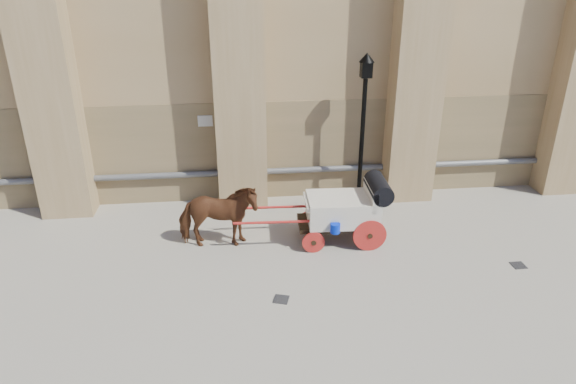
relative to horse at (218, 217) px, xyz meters
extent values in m
plane|color=gray|center=(1.69, -1.12, -0.85)|extent=(90.00, 90.00, 0.00)
cube|color=olive|center=(3.69, 3.03, 0.65)|extent=(44.00, 0.35, 3.00)
cylinder|color=#59595B|center=(3.69, 2.76, 0.05)|extent=(42.00, 0.18, 0.18)
cube|color=beige|center=(-0.31, 2.85, 1.65)|extent=(0.42, 0.04, 0.32)
imported|color=brown|center=(0.00, 0.00, 0.00)|extent=(2.03, 0.97, 1.70)
cube|color=black|center=(3.07, 0.00, -0.33)|extent=(2.10, 1.02, 0.11)
cube|color=beige|center=(3.16, -0.01, 0.04)|extent=(1.83, 1.25, 0.66)
cube|color=beige|center=(3.87, -0.04, 0.42)|extent=(0.19, 1.18, 0.52)
cube|color=beige|center=(2.37, 0.02, 0.28)|extent=(0.37, 1.05, 0.09)
cylinder|color=black|center=(4.06, -0.04, 0.61)|extent=(0.57, 1.20, 0.53)
cylinder|color=#B4221C|center=(3.75, -0.61, -0.43)|extent=(0.85, 0.09, 0.85)
cylinder|color=#B4221C|center=(3.80, 0.55, -0.43)|extent=(0.85, 0.09, 0.85)
cylinder|color=#B4221C|center=(2.34, -0.56, -0.57)|extent=(0.57, 0.08, 0.56)
cylinder|color=#B4221C|center=(2.39, 0.61, -0.57)|extent=(0.57, 0.08, 0.56)
cylinder|color=#B4221C|center=(1.50, -0.37, -0.05)|extent=(2.26, 0.16, 0.07)
cylinder|color=#B4221C|center=(1.54, 0.48, -0.05)|extent=(2.26, 0.16, 0.07)
cylinder|color=#0124CF|center=(2.86, -0.65, -0.14)|extent=(0.24, 0.24, 0.24)
cylinder|color=black|center=(4.11, 2.06, 1.03)|extent=(0.13, 0.13, 3.76)
cone|color=black|center=(4.11, 2.06, -0.66)|extent=(0.38, 0.38, 0.38)
cube|color=black|center=(4.11, 2.06, 3.18)|extent=(0.29, 0.29, 0.44)
cone|color=black|center=(4.11, 2.06, 3.49)|extent=(0.42, 0.42, 0.25)
cube|color=black|center=(1.35, -2.44, -0.84)|extent=(0.40, 0.40, 0.01)
cube|color=black|center=(7.15, -1.71, -0.84)|extent=(0.33, 0.33, 0.01)
camera|label=1|loc=(0.50, -11.55, 5.83)|focal=32.00mm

